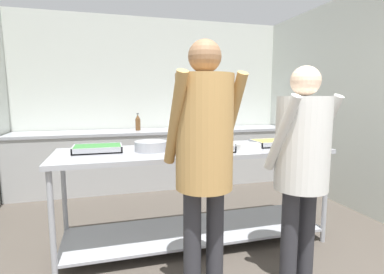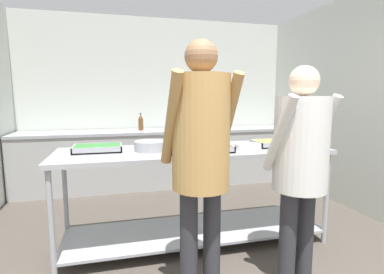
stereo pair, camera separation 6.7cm
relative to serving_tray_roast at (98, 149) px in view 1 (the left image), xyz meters
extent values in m
cube|color=silver|center=(0.85, 2.22, 0.39)|extent=(4.41, 0.06, 2.65)
cube|color=silver|center=(3.03, 0.13, 0.39)|extent=(0.06, 4.31, 2.65)
cube|color=#A8A8A8|center=(0.85, 1.85, -0.52)|extent=(4.25, 0.62, 0.84)
cube|color=#9EA0A8|center=(0.85, 1.85, -0.07)|extent=(4.25, 0.65, 0.04)
cube|color=black|center=(1.25, 1.85, -0.07)|extent=(0.46, 0.41, 0.02)
cube|color=#9EA0A8|center=(0.87, -0.11, -0.05)|extent=(2.49, 0.76, 0.04)
cube|color=#9EA0A8|center=(0.87, -0.11, -0.82)|extent=(2.41, 0.68, 0.02)
cylinder|color=#9EA0A8|center=(-0.33, -0.45, -0.50)|extent=(0.04, 0.04, 0.87)
cylinder|color=#9EA0A8|center=(2.06, -0.45, -0.50)|extent=(0.04, 0.04, 0.87)
cylinder|color=#9EA0A8|center=(-0.33, 0.22, -0.50)|extent=(0.04, 0.04, 0.87)
cylinder|color=#9EA0A8|center=(2.06, 0.22, -0.50)|extent=(0.04, 0.04, 0.87)
cube|color=#9EA0A8|center=(0.00, 0.00, -0.02)|extent=(0.42, 0.30, 0.01)
cube|color=#387A38|center=(0.00, 0.00, 0.01)|extent=(0.39, 0.27, 0.04)
cube|color=#9EA0A8|center=(0.00, -0.14, 0.00)|extent=(0.42, 0.01, 0.05)
cube|color=#9EA0A8|center=(0.00, 0.14, 0.00)|extent=(0.42, 0.01, 0.05)
cube|color=#9EA0A8|center=(-0.20, 0.00, 0.00)|extent=(0.01, 0.30, 0.05)
cube|color=#9EA0A8|center=(0.20, 0.00, 0.00)|extent=(0.01, 0.30, 0.05)
cylinder|color=#9EA0A8|center=(0.46, -0.10, 0.02)|extent=(0.29, 0.29, 0.09)
cylinder|color=#B7472D|center=(0.46, -0.10, 0.06)|extent=(0.26, 0.26, 0.01)
cylinder|color=black|center=(0.68, -0.10, 0.05)|extent=(0.14, 0.02, 0.02)
cube|color=#9EA0A8|center=(0.94, -0.24, -0.02)|extent=(0.45, 0.32, 0.01)
cube|color=brown|center=(0.94, -0.24, 0.01)|extent=(0.42, 0.30, 0.04)
cube|color=#9EA0A8|center=(0.94, -0.39, 0.00)|extent=(0.45, 0.01, 0.05)
cube|color=#9EA0A8|center=(0.94, -0.09, 0.00)|extent=(0.45, 0.01, 0.05)
cube|color=#9EA0A8|center=(0.72, -0.24, 0.00)|extent=(0.01, 0.32, 0.05)
cube|color=#9EA0A8|center=(1.15, -0.24, 0.00)|extent=(0.01, 0.32, 0.05)
cylinder|color=white|center=(1.32, -0.29, -0.02)|extent=(0.24, 0.24, 0.01)
cylinder|color=white|center=(1.32, -0.29, -0.01)|extent=(0.24, 0.24, 0.01)
cylinder|color=white|center=(1.32, -0.29, 0.00)|extent=(0.24, 0.24, 0.01)
cylinder|color=white|center=(1.32, -0.29, 0.02)|extent=(0.24, 0.24, 0.01)
cylinder|color=white|center=(1.32, -0.29, 0.03)|extent=(0.23, 0.23, 0.01)
cube|color=#9EA0A8|center=(1.71, -0.13, -0.02)|extent=(0.47, 0.28, 0.01)
cube|color=gold|center=(1.71, -0.13, 0.01)|extent=(0.45, 0.25, 0.04)
cube|color=#9EA0A8|center=(1.71, -0.27, 0.00)|extent=(0.47, 0.01, 0.05)
cube|color=#9EA0A8|center=(1.71, 0.00, 0.00)|extent=(0.47, 0.01, 0.05)
cube|color=#9EA0A8|center=(1.48, -0.13, 0.00)|extent=(0.01, 0.28, 0.05)
cube|color=#9EA0A8|center=(1.94, -0.13, 0.00)|extent=(0.01, 0.28, 0.05)
cylinder|color=#2D2D33|center=(1.35, -0.94, -0.57)|extent=(0.12, 0.12, 0.73)
cylinder|color=#2D2D33|center=(1.52, -0.91, -0.57)|extent=(0.12, 0.12, 0.73)
cylinder|color=silver|center=(1.24, -0.96, 0.21)|extent=(0.13, 0.31, 0.55)
cylinder|color=silver|center=(1.63, -0.88, 0.21)|extent=(0.13, 0.31, 0.55)
cylinder|color=silver|center=(1.44, -0.92, 0.13)|extent=(0.38, 0.38, 0.67)
sphere|color=beige|center=(1.44, -0.92, 0.57)|extent=(0.21, 0.21, 0.21)
cylinder|color=#2D2D33|center=(0.61, -0.95, -0.54)|extent=(0.12, 0.12, 0.80)
cylinder|color=#2D2D33|center=(0.77, -0.93, -0.54)|extent=(0.12, 0.12, 0.80)
cylinder|color=tan|center=(0.50, -0.96, 0.32)|extent=(0.11, 0.33, 0.60)
cylinder|color=tan|center=(0.89, -0.91, 0.32)|extent=(0.11, 0.33, 0.60)
cylinder|color=tan|center=(0.69, -0.94, 0.23)|extent=(0.37, 0.37, 0.74)
sphere|color=#8C6647|center=(0.69, -0.94, 0.71)|extent=(0.21, 0.21, 0.21)
cylinder|color=brown|center=(0.54, 1.88, 0.03)|extent=(0.08, 0.08, 0.18)
cone|color=brown|center=(0.54, 1.88, 0.16)|extent=(0.07, 0.07, 0.07)
cylinder|color=black|center=(0.54, 1.88, 0.20)|extent=(0.03, 0.03, 0.02)
camera|label=1|loc=(0.10, -2.75, 0.46)|focal=28.00mm
camera|label=2|loc=(0.16, -2.77, 0.46)|focal=28.00mm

